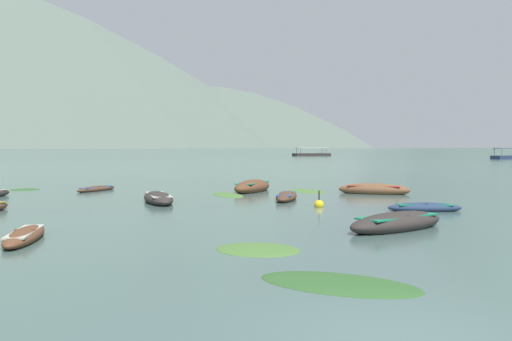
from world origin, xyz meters
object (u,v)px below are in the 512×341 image
object	(u,v)px
rowboat_6	(374,190)
rowboat_9	(252,187)
rowboat_3	(397,223)
rowboat_8	(25,236)
rowboat_4	(96,189)
rowboat_5	(158,198)
ferry_0	(507,157)
ferry_1	(312,154)
rowboat_1	(286,197)
mooring_buoy	(319,205)
rowboat_7	(425,208)

from	to	relation	value
rowboat_6	rowboat_9	xyz separation A→B (m)	(-6.62, 2.39, 0.04)
rowboat_3	rowboat_8	size ratio (longest dim) A/B	1.26
rowboat_4	rowboat_5	world-z (taller)	rowboat_5
rowboat_5	ferry_0	bearing A→B (deg)	49.24
rowboat_5	ferry_1	size ratio (longest dim) A/B	0.41
rowboat_3	rowboat_9	world-z (taller)	rowboat_9
rowboat_1	rowboat_9	world-z (taller)	rowboat_9
rowboat_3	ferry_1	size ratio (longest dim) A/B	0.39
rowboat_4	mooring_buoy	world-z (taller)	mooring_buoy
rowboat_5	ferry_0	size ratio (longest dim) A/B	0.57
rowboat_3	rowboat_7	size ratio (longest dim) A/B	1.36
rowboat_7	ferry_1	xyz separation A→B (m)	(24.04, 125.90, 0.31)
rowboat_1	rowboat_4	distance (m)	12.33
rowboat_6	rowboat_8	world-z (taller)	rowboat_6
rowboat_7	rowboat_8	distance (m)	15.11
rowboat_9	rowboat_8	bearing A→B (deg)	-118.05
rowboat_3	rowboat_6	world-z (taller)	rowboat_6
rowboat_3	rowboat_9	distance (m)	15.06
rowboat_7	ferry_1	world-z (taller)	ferry_1
rowboat_8	ferry_0	bearing A→B (deg)	51.35
rowboat_3	ferry_1	xyz separation A→B (m)	(27.01, 130.35, 0.23)
rowboat_6	ferry_0	bearing A→B (deg)	53.44
rowboat_1	rowboat_3	size ratio (longest dim) A/B	0.85
rowboat_1	ferry_0	size ratio (longest dim) A/B	0.46
mooring_buoy	ferry_1	bearing A→B (deg)	77.27
rowboat_8	ferry_0	distance (m)	113.42
rowboat_1	rowboat_5	world-z (taller)	rowboat_5
rowboat_4	rowboat_6	bearing A→B (deg)	-13.75
rowboat_8	rowboat_3	bearing A→B (deg)	3.53
rowboat_1	mooring_buoy	world-z (taller)	mooring_buoy
rowboat_9	rowboat_7	bearing A→B (deg)	-59.91
ferry_0	ferry_1	size ratio (longest dim) A/B	0.71
rowboat_7	rowboat_5	bearing A→B (deg)	156.66
rowboat_6	rowboat_9	bearing A→B (deg)	160.18
rowboat_4	rowboat_5	distance (m)	8.13
rowboat_1	rowboat_8	xyz separation A→B (m)	(-9.36, -10.33, -0.02)
ferry_0	ferry_1	distance (m)	53.53
rowboat_5	rowboat_3	bearing A→B (deg)	-48.58
rowboat_4	mooring_buoy	distance (m)	14.94
rowboat_6	mooring_buoy	xyz separation A→B (m)	(-4.60, -5.88, -0.14)
rowboat_6	ferry_1	size ratio (longest dim) A/B	0.38
rowboat_4	rowboat_7	xyz separation A→B (m)	(15.25, -11.81, 0.02)
rowboat_7	ferry_1	distance (m)	128.17
rowboat_5	rowboat_1	bearing A→B (deg)	3.51
rowboat_7	rowboat_6	bearing A→B (deg)	85.34
rowboat_3	mooring_buoy	distance (m)	6.57
rowboat_6	rowboat_4	bearing A→B (deg)	166.25
rowboat_3	rowboat_6	xyz separation A→B (m)	(3.62, 12.38, 0.01)
rowboat_4	ferry_1	bearing A→B (deg)	71.00
rowboat_9	rowboat_1	bearing A→B (deg)	-77.57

